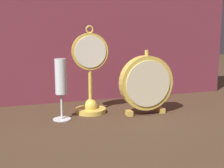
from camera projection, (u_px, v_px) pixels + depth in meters
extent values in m
plane|color=#422D1E|center=(119.00, 121.00, 1.08)|extent=(4.00, 4.00, 0.00)
cube|color=brown|center=(94.00, 21.00, 1.32)|extent=(1.27, 0.01, 0.69)
cylinder|color=gold|center=(91.00, 110.00, 1.18)|extent=(0.12, 0.12, 0.02)
sphere|color=gold|center=(91.00, 106.00, 1.18)|extent=(0.05, 0.05, 0.05)
cylinder|color=gold|center=(90.00, 90.00, 1.17)|extent=(0.01, 0.01, 0.14)
cylinder|color=gold|center=(90.00, 52.00, 1.14)|extent=(0.14, 0.02, 0.14)
cylinder|color=silver|center=(91.00, 52.00, 1.13)|extent=(0.12, 0.00, 0.12)
torus|color=gold|center=(90.00, 30.00, 1.12)|extent=(0.03, 0.01, 0.03)
cube|color=gold|center=(129.00, 113.00, 1.14)|extent=(0.02, 0.03, 0.02)
cube|color=gold|center=(161.00, 110.00, 1.18)|extent=(0.02, 0.03, 0.02)
cylinder|color=gold|center=(146.00, 83.00, 1.14)|extent=(0.20, 0.04, 0.20)
cylinder|color=beige|center=(148.00, 84.00, 1.12)|extent=(0.17, 0.00, 0.17)
cylinder|color=gold|center=(147.00, 53.00, 1.12)|extent=(0.01, 0.01, 0.02)
cylinder|color=silver|center=(62.00, 119.00, 1.09)|extent=(0.06, 0.06, 0.01)
cylinder|color=silver|center=(62.00, 106.00, 1.08)|extent=(0.01, 0.01, 0.09)
cylinder|color=white|center=(61.00, 76.00, 1.06)|extent=(0.04, 0.04, 0.12)
cylinder|color=#E5D17F|center=(61.00, 83.00, 1.07)|extent=(0.03, 0.03, 0.08)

